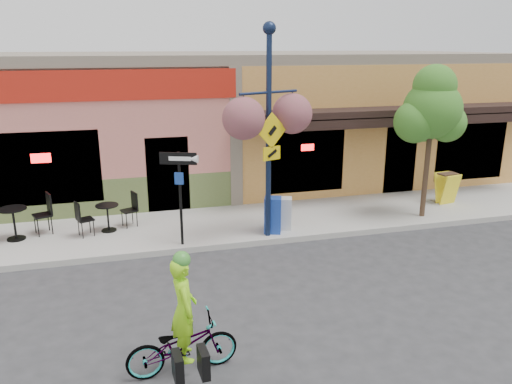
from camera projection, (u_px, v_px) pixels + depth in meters
ground at (308, 249)px, 12.13m from camera, size 90.00×90.00×0.00m
sidewalk at (283, 219)px, 13.97m from camera, size 24.00×3.00×0.15m
curb at (300, 238)px, 12.62m from camera, size 24.00×0.12×0.15m
building at (238, 116)px, 18.44m from camera, size 18.20×8.20×4.50m
bicycle at (182, 346)px, 7.49m from camera, size 1.73×0.71×0.89m
cyclist_rider at (185, 324)px, 7.40m from camera, size 0.43×0.61×1.61m
lamp_post at (269, 134)px, 11.89m from camera, size 1.77×1.18×5.15m
one_way_sign at (181, 199)px, 11.73m from camera, size 0.88×0.48×2.27m
cafe_set_left at (14, 219)px, 12.20m from camera, size 1.96×1.45×1.06m
cafe_set_right at (108, 214)px, 12.79m from camera, size 1.71×1.29×0.92m
newspaper_box_blue at (273, 215)px, 12.69m from camera, size 0.52×0.49×0.93m
newspaper_box_grey at (284, 213)px, 12.96m from camera, size 0.48×0.46×0.84m
street_tree at (429, 142)px, 13.46m from camera, size 1.92×1.92×4.21m
sandwich_board at (451, 190)px, 14.90m from camera, size 0.62×0.50×0.94m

